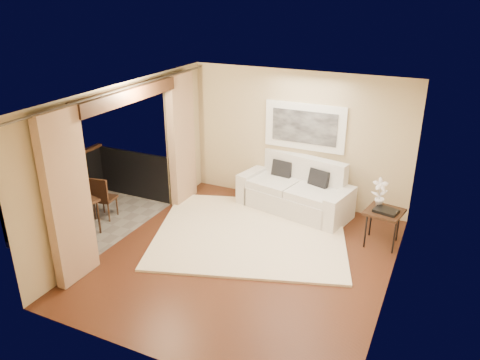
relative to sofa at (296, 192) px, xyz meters
The scene contains 18 objects.
floor 2.14m from the sofa, 94.18° to the right, with size 5.00×5.00×0.00m, color #512917.
room_shell 3.77m from the sofa, 137.43° to the right, with size 5.00×6.40×5.00m.
balcony 4.05m from the sofa, 148.77° to the right, with size 1.81×2.60×1.17m.
curtains 3.23m from the sofa, 137.18° to the right, with size 0.16×4.80×2.64m.
artwork 1.30m from the sofa, 92.50° to the left, with size 1.62×0.07×0.92m.
rug 1.40m from the sofa, 107.82° to the right, with size 3.34×2.91×0.04m, color #FFEECD.
sofa is the anchor object (origin of this frame).
side_table 1.91m from the sofa, 20.38° to the right, with size 0.68×0.68×0.64m.
tray 1.96m from the sofa, 21.34° to the right, with size 0.38×0.28×0.05m, color black.
orchid 1.80m from the sofa, 17.43° to the right, with size 0.27×0.18×0.51m, color white.
bistro_table 4.14m from the sofa, 139.56° to the right, with size 0.73×0.73×0.71m.
balcony_chair_far 3.75m from the sofa, 148.47° to the right, with size 0.42×0.43×0.86m.
balcony_chair_near 4.34m from the sofa, 140.03° to the right, with size 0.51×0.51×0.93m.
ice_bucket 4.20m from the sofa, 142.72° to the right, with size 0.18×0.18×0.20m, color silver.
candle 4.04m from the sofa, 140.89° to the right, with size 0.06×0.06×0.07m, color red.
vase 4.26m from the sofa, 137.30° to the right, with size 0.04×0.04×0.18m, color white.
glass_a 4.10m from the sofa, 138.15° to the right, with size 0.06×0.06×0.12m, color silver.
glass_b 3.96m from the sofa, 138.46° to the right, with size 0.06×0.06×0.12m, color silver.
Camera 1 is at (2.74, -6.02, 4.15)m, focal length 35.00 mm.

